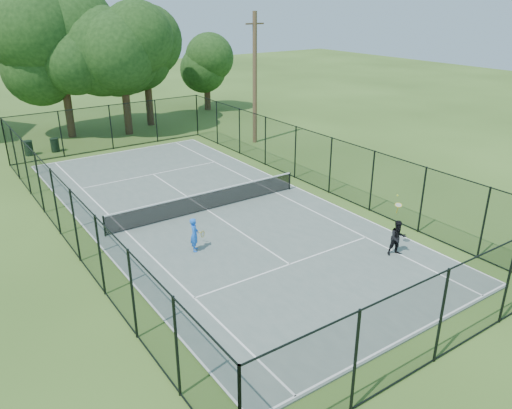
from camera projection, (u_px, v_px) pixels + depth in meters
ground at (208, 211)px, 23.99m from camera, size 120.00×120.00×0.00m
tennis_court at (208, 211)px, 23.98m from camera, size 11.00×24.00×0.06m
tennis_net at (207, 200)px, 23.77m from camera, size 10.08×0.08×0.95m
fence at (206, 182)px, 23.42m from camera, size 13.10×26.10×3.00m
tree_near_left at (61, 59)px, 34.75m from camera, size 6.93×6.93×9.03m
tree_near_mid at (122, 60)px, 35.59m from camera, size 6.68×6.68×8.73m
tree_near_right at (146, 61)px, 38.43m from camera, size 5.68×5.68×7.84m
tree_far_right at (206, 70)px, 44.47m from camera, size 4.32×4.32×5.72m
trash_bin_left at (29, 148)px, 32.36m from camera, size 0.58×0.58×0.97m
trash_bin_right at (55, 145)px, 33.12m from camera, size 0.58×0.58×0.91m
utility_pole at (255, 79)px, 33.81m from camera, size 1.40×0.30×8.73m
player_blue at (195, 235)px, 19.89m from camera, size 0.86×0.61×1.41m
player_black at (398, 238)px, 19.57m from camera, size 0.86×0.95×2.30m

